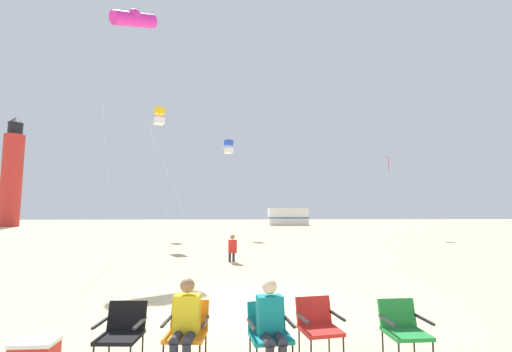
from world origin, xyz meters
TOP-DOWN VIEW (x-y plane):
  - ground at (0.00, 0.00)m, footprint 200.00×200.00m
  - camp_chair_black at (-1.77, -2.94)m, footprint 0.59×0.60m
  - camp_chair_orange at (-0.91, -2.93)m, footprint 0.59×0.61m
  - spectator_orange_chair at (-0.93, -3.07)m, footprint 0.36×0.52m
  - camp_chair_teal at (0.18, -3.06)m, footprint 0.61×0.63m
  - spectator_teal_chair at (0.20, -3.20)m, footprint 0.38×0.53m
  - camp_chair_red at (0.90, -2.83)m, footprint 0.62×0.64m
  - camp_chair_green at (2.03, -3.04)m, footprint 0.57×0.58m
  - kite_flyer_standing at (-0.40, 6.68)m, footprint 0.36×0.53m
  - kite_diamond_scarlet at (12.64, 20.35)m, footprint 2.93×2.45m
  - kite_box_gold at (-5.51, 15.46)m, footprint 3.36×3.17m
  - kite_box_blue at (-0.92, 21.81)m, footprint 2.83×2.68m
  - kite_box_rainbow at (-7.28, 23.32)m, footprint 2.08×1.91m
  - kite_tube_magenta at (-5.53, 9.20)m, footprint 2.93×3.01m
  - lighthouse_distant at (-34.23, 46.31)m, footprint 2.80×2.80m
  - rv_van_white at (8.27, 48.51)m, footprint 6.50×2.52m

SIDE VIEW (x-z plane):
  - ground at x=0.00m, z-range 0.00..0.00m
  - camp_chair_black at x=-1.77m, z-range 0.09..0.91m
  - camp_chair_orange at x=-0.91m, z-range 0.09..0.91m
  - camp_chair_teal at x=0.18m, z-range 0.09..0.91m
  - camp_chair_red at x=0.90m, z-range 0.09..0.91m
  - camp_chair_green at x=2.03m, z-range 0.09..0.91m
  - spectator_orange_chair at x=-0.93m, z-range 0.03..1.19m
  - spectator_teal_chair at x=0.20m, z-range 0.03..1.19m
  - kite_flyer_standing at x=-0.40m, z-range 0.03..1.19m
  - rv_van_white at x=8.27m, z-range -0.01..2.79m
  - kite_diamond_scarlet at x=12.64m, z-range 3.02..9.96m
  - kite_box_blue at x=-0.92m, z-range 3.59..11.93m
  - lighthouse_distant at x=-34.23m, z-range -0.56..16.24m
  - kite_box_gold at x=-5.51m, z-range 4.01..13.21m
  - kite_box_rainbow at x=-7.28m, z-range 5.03..16.28m
  - kite_tube_magenta at x=-5.53m, z-range 5.61..18.25m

